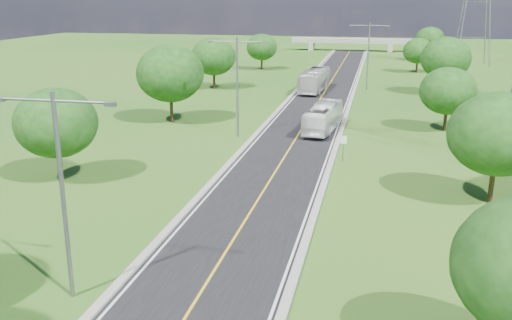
% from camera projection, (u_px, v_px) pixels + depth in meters
% --- Properties ---
extents(ground, '(260.00, 260.00, 0.00)m').
position_uv_depth(ground, '(313.00, 111.00, 71.46)').
color(ground, '#205417').
rests_on(ground, ground).
extents(road, '(8.00, 150.00, 0.06)m').
position_uv_depth(road, '(318.00, 102.00, 77.08)').
color(road, black).
rests_on(road, ground).
extents(curb_left, '(0.50, 150.00, 0.22)m').
position_uv_depth(curb_left, '(287.00, 100.00, 77.92)').
color(curb_left, gray).
rests_on(curb_left, ground).
extents(curb_right, '(0.50, 150.00, 0.22)m').
position_uv_depth(curb_right, '(350.00, 103.00, 76.19)').
color(curb_right, gray).
rests_on(curb_right, ground).
extents(speed_limit_sign, '(0.55, 0.09, 2.40)m').
position_uv_depth(speed_limit_sign, '(343.00, 144.00, 49.30)').
color(speed_limit_sign, slate).
rests_on(speed_limit_sign, ground).
extents(overpass, '(30.00, 3.00, 3.20)m').
position_uv_depth(overpass, '(350.00, 41.00, 145.82)').
color(overpass, gray).
rests_on(overpass, ground).
extents(streetlight_near_left, '(5.90, 0.25, 10.00)m').
position_uv_depth(streetlight_near_left, '(61.00, 180.00, 26.00)').
color(streetlight_near_left, slate).
rests_on(streetlight_near_left, ground).
extents(streetlight_mid_left, '(5.90, 0.25, 10.00)m').
position_uv_depth(streetlight_mid_left, '(237.00, 79.00, 56.95)').
color(streetlight_mid_left, slate).
rests_on(streetlight_mid_left, ground).
extents(streetlight_far_right, '(5.90, 0.25, 10.00)m').
position_uv_depth(streetlight_far_right, '(368.00, 50.00, 85.45)').
color(streetlight_far_right, slate).
rests_on(streetlight_far_right, ground).
extents(tree_lb, '(6.30, 6.30, 7.33)m').
position_uv_depth(tree_lb, '(56.00, 123.00, 43.41)').
color(tree_lb, black).
rests_on(tree_lb, ground).
extents(tree_lc, '(7.56, 7.56, 8.79)m').
position_uv_depth(tree_lc, '(170.00, 73.00, 63.58)').
color(tree_lc, black).
rests_on(tree_lc, ground).
extents(tree_ld, '(6.72, 6.72, 7.82)m').
position_uv_depth(tree_ld, '(214.00, 56.00, 86.68)').
color(tree_ld, black).
rests_on(tree_ld, ground).
extents(tree_le, '(5.88, 5.88, 6.84)m').
position_uv_depth(tree_le, '(262.00, 47.00, 108.85)').
color(tree_le, black).
rests_on(tree_le, ground).
extents(tree_rb, '(6.72, 6.72, 7.82)m').
position_uv_depth(tree_rb, '(498.00, 134.00, 38.66)').
color(tree_rb, black).
rests_on(tree_rb, ground).
extents(tree_rc, '(5.88, 5.88, 6.84)m').
position_uv_depth(tree_rc, '(448.00, 91.00, 59.67)').
color(tree_rc, black).
rests_on(tree_rc, ground).
extents(tree_rd, '(7.14, 7.14, 8.30)m').
position_uv_depth(tree_rd, '(446.00, 58.00, 81.52)').
color(tree_rd, black).
rests_on(tree_rd, ground).
extents(tree_re, '(5.46, 5.46, 6.35)m').
position_uv_depth(tree_re, '(418.00, 51.00, 104.88)').
color(tree_re, black).
rests_on(tree_re, ground).
extents(tree_rf, '(6.30, 6.30, 7.33)m').
position_uv_depth(tree_rf, '(430.00, 40.00, 122.75)').
color(tree_rf, black).
rests_on(tree_rf, ground).
extents(bus_outbound, '(3.44, 10.38, 2.84)m').
position_uv_depth(bus_outbound, '(323.00, 117.00, 60.60)').
color(bus_outbound, white).
rests_on(bus_outbound, road).
extents(bus_inbound, '(3.58, 11.98, 3.29)m').
position_uv_depth(bus_inbound, '(315.00, 80.00, 85.31)').
color(bus_inbound, silver).
rests_on(bus_inbound, road).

